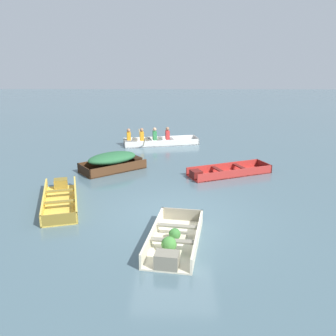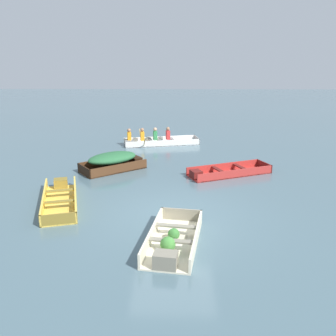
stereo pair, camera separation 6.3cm
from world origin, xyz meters
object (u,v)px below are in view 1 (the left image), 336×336
at_px(skiff_red_near_moored, 226,172).
at_px(skiff_dark_varnish_mid_moored, 113,160).
at_px(dinghy_cream_foreground, 173,241).
at_px(rowboat_white_with_crew, 156,141).
at_px(skiff_yellow_far_moored, 60,199).

relative_size(skiff_red_near_moored, skiff_dark_varnish_mid_moored, 1.25).
height_order(dinghy_cream_foreground, rowboat_white_with_crew, rowboat_white_with_crew).
xyz_separation_m(dinghy_cream_foreground, skiff_dark_varnish_mid_moored, (-2.37, 6.18, 0.26)).
height_order(skiff_red_near_moored, rowboat_white_with_crew, rowboat_white_with_crew).
bearing_deg(skiff_red_near_moored, dinghy_cream_foreground, -110.05).
relative_size(skiff_red_near_moored, skiff_yellow_far_moored, 0.99).
bearing_deg(skiff_yellow_far_moored, rowboat_white_with_crew, 71.14).
bearing_deg(skiff_yellow_far_moored, dinghy_cream_foreground, -38.24).
bearing_deg(skiff_dark_varnish_mid_moored, skiff_yellow_far_moored, -108.44).
bearing_deg(rowboat_white_with_crew, dinghy_cream_foreground, -85.36).
xyz_separation_m(skiff_red_near_moored, skiff_yellow_far_moored, (-5.55, -2.85, 0.01)).
bearing_deg(skiff_dark_varnish_mid_moored, rowboat_white_with_crew, 70.80).
distance_m(skiff_red_near_moored, skiff_dark_varnish_mid_moored, 4.46).
height_order(skiff_red_near_moored, skiff_dark_varnish_mid_moored, skiff_dark_varnish_mid_moored).
distance_m(skiff_yellow_far_moored, rowboat_white_with_crew, 8.21).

